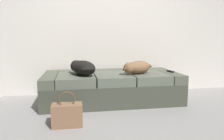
{
  "coord_description": "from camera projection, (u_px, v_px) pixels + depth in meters",
  "views": [
    {
      "loc": [
        -0.52,
        -2.07,
        0.93
      ],
      "look_at": [
        0.0,
        0.97,
        0.47
      ],
      "focal_mm": 34.42,
      "sensor_mm": 36.0,
      "label": 1
    }
  ],
  "objects": [
    {
      "name": "ground_plane",
      "position": [
        128.0,
        128.0,
        2.24
      ],
      "size": [
        10.0,
        10.0,
        0.0
      ],
      "primitive_type": "plane",
      "color": "gray"
    },
    {
      "name": "back_wall",
      "position": [
        106.0,
        10.0,
        3.6
      ],
      "size": [
        6.4,
        0.1,
        2.8
      ],
      "primitive_type": "cube",
      "color": "silver",
      "rests_on": "ground"
    },
    {
      "name": "couch",
      "position": [
        111.0,
        87.0,
        3.21
      ],
      "size": [
        1.96,
        0.92,
        0.42
      ],
      "color": "#3C4135",
      "rests_on": "ground"
    },
    {
      "name": "dog_dark",
      "position": [
        82.0,
        68.0,
        2.98
      ],
      "size": [
        0.43,
        0.57,
        0.2
      ],
      "color": "black",
      "rests_on": "couch"
    },
    {
      "name": "dog_tan",
      "position": [
        137.0,
        67.0,
        3.08
      ],
      "size": [
        0.52,
        0.41,
        0.19
      ],
      "color": "brown",
      "rests_on": "couch"
    },
    {
      "name": "tv_remote",
      "position": [
        170.0,
        71.0,
        3.25
      ],
      "size": [
        0.06,
        0.15,
        0.02
      ],
      "primitive_type": "cube",
      "rotation": [
        0.0,
        0.0,
        0.12
      ],
      "color": "black",
      "rests_on": "couch"
    },
    {
      "name": "handbag",
      "position": [
        67.0,
        114.0,
        2.28
      ],
      "size": [
        0.32,
        0.18,
        0.38
      ],
      "color": "brown",
      "rests_on": "ground"
    }
  ]
}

